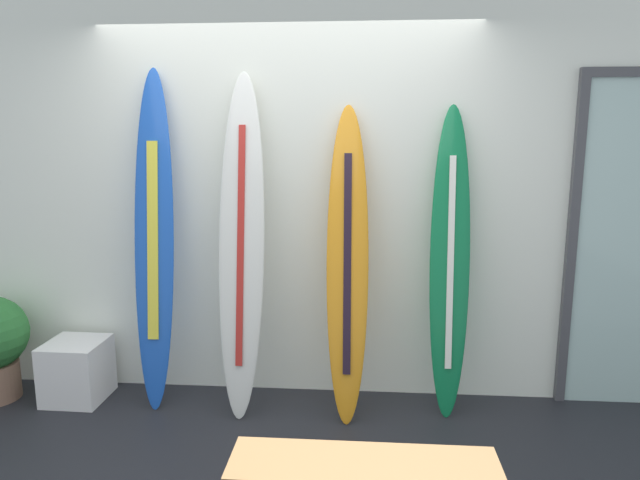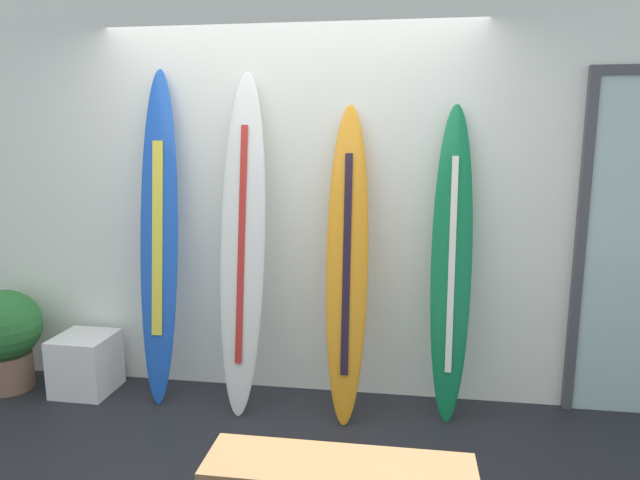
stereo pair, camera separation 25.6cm
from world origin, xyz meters
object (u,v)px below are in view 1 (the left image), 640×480
Objects in this scene: surfboard_cobalt at (154,243)px; display_block_left at (77,370)px; surfboard_sunset at (348,263)px; surfboard_emerald at (450,262)px; bench at (364,476)px; surfboard_ivory at (242,245)px.

display_block_left is at bearing -176.59° from surfboard_cobalt.
surfboard_emerald is (0.65, 0.07, -0.00)m from surfboard_sunset.
surfboard_emerald is (1.92, 0.03, -0.10)m from surfboard_cobalt.
surfboard_cobalt reaches higher than bench.
surfboard_ivory reaches higher than surfboard_sunset.
surfboard_emerald is at bearing 2.98° from surfboard_ivory.
surfboard_ivory reaches higher than bench.
surfboard_ivory is at bearing -0.39° from display_block_left.
surfboard_sunset is 0.65m from surfboard_emerald.
display_block_left is (-2.50, -0.06, -0.79)m from surfboard_emerald.
surfboard_cobalt is at bearing -179.21° from surfboard_emerald.
bench is at bearing -85.30° from surfboard_sunset.
bench is (0.79, -1.39, -0.68)m from surfboard_ivory.
display_block_left is at bearing 144.56° from bench.
surfboard_emerald is 1.66m from bench.
surfboard_ivory is 1.74m from bench.
surfboard_cobalt reaches higher than surfboard_sunset.
bench reaches higher than display_block_left.
surfboard_cobalt is 5.43× the size of display_block_left.
surfboard_emerald is 1.78× the size of bench.
surfboard_sunset reaches higher than bench.
surfboard_ivory reaches higher than surfboard_emerald.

